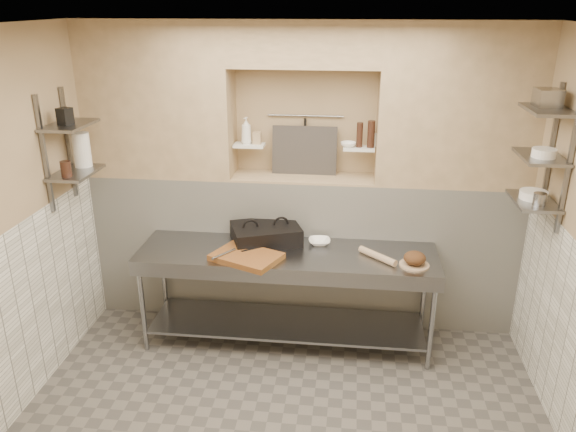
# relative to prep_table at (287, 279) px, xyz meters

# --- Properties ---
(ceiling) EXTENTS (4.00, 3.90, 0.10)m
(ceiling) POSITION_rel_prep_table_xyz_m (0.09, -1.18, 2.21)
(ceiling) COLOR silver
(ceiling) RESTS_ON ground
(wall_back) EXTENTS (4.00, 0.10, 2.80)m
(wall_back) POSITION_rel_prep_table_xyz_m (0.09, 0.82, 0.76)
(wall_back) COLOR tan
(wall_back) RESTS_ON ground
(backwall_lower) EXTENTS (4.00, 0.40, 1.40)m
(backwall_lower) POSITION_rel_prep_table_xyz_m (0.09, 0.57, 0.06)
(backwall_lower) COLOR white
(backwall_lower) RESTS_ON floor
(alcove_sill) EXTENTS (1.30, 0.40, 0.02)m
(alcove_sill) POSITION_rel_prep_table_xyz_m (0.09, 0.57, 0.77)
(alcove_sill) COLOR tan
(alcove_sill) RESTS_ON backwall_lower
(backwall_pillar_left) EXTENTS (1.35, 0.40, 1.40)m
(backwall_pillar_left) POSITION_rel_prep_table_xyz_m (-1.24, 0.57, 1.46)
(backwall_pillar_left) COLOR tan
(backwall_pillar_left) RESTS_ON backwall_lower
(backwall_pillar_right) EXTENTS (1.35, 0.40, 1.40)m
(backwall_pillar_right) POSITION_rel_prep_table_xyz_m (1.41, 0.57, 1.46)
(backwall_pillar_right) COLOR tan
(backwall_pillar_right) RESTS_ON backwall_lower
(backwall_header) EXTENTS (1.30, 0.40, 0.40)m
(backwall_header) POSITION_rel_prep_table_xyz_m (0.09, 0.57, 1.96)
(backwall_header) COLOR tan
(backwall_header) RESTS_ON backwall_lower
(wainscot_left) EXTENTS (0.02, 3.90, 1.40)m
(wainscot_left) POSITION_rel_prep_table_xyz_m (-1.90, -1.18, 0.06)
(wainscot_left) COLOR white
(wainscot_left) RESTS_ON floor
(alcove_shelf_left) EXTENTS (0.28, 0.16, 0.02)m
(alcove_shelf_left) POSITION_rel_prep_table_xyz_m (-0.41, 0.57, 1.06)
(alcove_shelf_left) COLOR white
(alcove_shelf_left) RESTS_ON backwall_lower
(alcove_shelf_right) EXTENTS (0.28, 0.16, 0.02)m
(alcove_shelf_right) POSITION_rel_prep_table_xyz_m (0.59, 0.57, 1.06)
(alcove_shelf_right) COLOR white
(alcove_shelf_right) RESTS_ON backwall_lower
(utensil_rail) EXTENTS (0.70, 0.02, 0.02)m
(utensil_rail) POSITION_rel_prep_table_xyz_m (0.09, 0.74, 1.31)
(utensil_rail) COLOR gray
(utensil_rail) RESTS_ON wall_back
(hanging_steel) EXTENTS (0.02, 0.02, 0.30)m
(hanging_steel) POSITION_rel_prep_table_xyz_m (0.09, 0.72, 1.14)
(hanging_steel) COLOR black
(hanging_steel) RESTS_ON utensil_rail
(splash_panel) EXTENTS (0.60, 0.08, 0.45)m
(splash_panel) POSITION_rel_prep_table_xyz_m (0.09, 0.67, 1.00)
(splash_panel) COLOR #383330
(splash_panel) RESTS_ON alcove_sill
(shelf_rail_left_a) EXTENTS (0.03, 0.03, 0.95)m
(shelf_rail_left_a) POSITION_rel_prep_table_xyz_m (-1.89, 0.07, 1.16)
(shelf_rail_left_a) COLOR slate
(shelf_rail_left_a) RESTS_ON wall_left
(shelf_rail_left_b) EXTENTS (0.03, 0.03, 0.95)m
(shelf_rail_left_b) POSITION_rel_prep_table_xyz_m (-1.89, -0.33, 1.16)
(shelf_rail_left_b) COLOR slate
(shelf_rail_left_b) RESTS_ON wall_left
(wall_shelf_left_lower) EXTENTS (0.30, 0.50, 0.02)m
(wall_shelf_left_lower) POSITION_rel_prep_table_xyz_m (-1.75, -0.13, 0.96)
(wall_shelf_left_lower) COLOR slate
(wall_shelf_left_lower) RESTS_ON wall_left
(wall_shelf_left_upper) EXTENTS (0.30, 0.50, 0.03)m
(wall_shelf_left_upper) POSITION_rel_prep_table_xyz_m (-1.75, -0.13, 1.36)
(wall_shelf_left_upper) COLOR slate
(wall_shelf_left_upper) RESTS_ON wall_left
(shelf_rail_right_a) EXTENTS (0.03, 0.03, 1.05)m
(shelf_rail_right_a) POSITION_rel_prep_table_xyz_m (2.06, 0.07, 1.21)
(shelf_rail_right_a) COLOR slate
(shelf_rail_right_a) RESTS_ON wall_right
(shelf_rail_right_b) EXTENTS (0.03, 0.03, 1.05)m
(shelf_rail_right_b) POSITION_rel_prep_table_xyz_m (2.06, -0.33, 1.21)
(shelf_rail_right_b) COLOR slate
(shelf_rail_right_b) RESTS_ON wall_right
(wall_shelf_right_lower) EXTENTS (0.30, 0.50, 0.02)m
(wall_shelf_right_lower) POSITION_rel_prep_table_xyz_m (1.93, -0.13, 0.86)
(wall_shelf_right_lower) COLOR slate
(wall_shelf_right_lower) RESTS_ON wall_right
(wall_shelf_right_mid) EXTENTS (0.30, 0.50, 0.02)m
(wall_shelf_right_mid) POSITION_rel_prep_table_xyz_m (1.93, -0.13, 1.21)
(wall_shelf_right_mid) COLOR slate
(wall_shelf_right_mid) RESTS_ON wall_right
(wall_shelf_right_upper) EXTENTS (0.30, 0.50, 0.03)m
(wall_shelf_right_upper) POSITION_rel_prep_table_xyz_m (1.93, -0.13, 1.56)
(wall_shelf_right_upper) COLOR slate
(wall_shelf_right_upper) RESTS_ON wall_right
(prep_table) EXTENTS (2.60, 0.70, 0.90)m
(prep_table) POSITION_rel_prep_table_xyz_m (0.00, 0.00, 0.00)
(prep_table) COLOR gray
(prep_table) RESTS_ON floor
(panini_press) EXTENTS (0.70, 0.61, 0.16)m
(panini_press) POSITION_rel_prep_table_xyz_m (-0.21, 0.20, 0.34)
(panini_press) COLOR black
(panini_press) RESTS_ON prep_table
(cutting_board) EXTENTS (0.65, 0.57, 0.05)m
(cutting_board) POSITION_rel_prep_table_xyz_m (-0.32, -0.18, 0.28)
(cutting_board) COLOR brown
(cutting_board) RESTS_ON prep_table
(knife_blade) EXTENTS (0.21, 0.17, 0.01)m
(knife_blade) POSITION_rel_prep_table_xyz_m (-0.28, -0.06, 0.31)
(knife_blade) COLOR gray
(knife_blade) RESTS_ON cutting_board
(tongs) EXTENTS (0.16, 0.22, 0.02)m
(tongs) POSITION_rel_prep_table_xyz_m (-0.51, -0.21, 0.31)
(tongs) COLOR gray
(tongs) RESTS_ON cutting_board
(mixing_bowl) EXTENTS (0.21, 0.21, 0.05)m
(mixing_bowl) POSITION_rel_prep_table_xyz_m (0.27, 0.21, 0.28)
(mixing_bowl) COLOR white
(mixing_bowl) RESTS_ON prep_table
(rolling_pin) EXTENTS (0.32, 0.31, 0.06)m
(rolling_pin) POSITION_rel_prep_table_xyz_m (0.78, -0.04, 0.29)
(rolling_pin) COLOR tan
(rolling_pin) RESTS_ON prep_table
(bread_board) EXTENTS (0.25, 0.25, 0.01)m
(bread_board) POSITION_rel_prep_table_xyz_m (1.07, -0.13, 0.26)
(bread_board) COLOR tan
(bread_board) RESTS_ON prep_table
(bread_loaf) EXTENTS (0.18, 0.18, 0.11)m
(bread_loaf) POSITION_rel_prep_table_xyz_m (1.07, -0.13, 0.33)
(bread_loaf) COLOR #4C2D19
(bread_loaf) RESTS_ON bread_board
(bottle_soap) EXTENTS (0.11, 0.12, 0.24)m
(bottle_soap) POSITION_rel_prep_table_xyz_m (-0.44, 0.57, 1.19)
(bottle_soap) COLOR white
(bottle_soap) RESTS_ON alcove_shelf_left
(jar_alcove) EXTENTS (0.07, 0.07, 0.11)m
(jar_alcove) POSITION_rel_prep_table_xyz_m (-0.34, 0.58, 1.12)
(jar_alcove) COLOR tan
(jar_alcove) RESTS_ON alcove_shelf_left
(bowl_alcove) EXTENTS (0.18, 0.18, 0.04)m
(bowl_alcove) POSITION_rel_prep_table_xyz_m (0.49, 0.56, 1.09)
(bowl_alcove) COLOR white
(bowl_alcove) RESTS_ON alcove_shelf_right
(condiment_a) EXTENTS (0.07, 0.07, 0.24)m
(condiment_a) POSITION_rel_prep_table_xyz_m (0.69, 0.56, 1.19)
(condiment_a) COLOR black
(condiment_a) RESTS_ON alcove_shelf_right
(condiment_b) EXTENTS (0.06, 0.06, 0.22)m
(condiment_b) POSITION_rel_prep_table_xyz_m (0.59, 0.57, 1.18)
(condiment_b) COLOR black
(condiment_b) RESTS_ON alcove_shelf_right
(condiment_c) EXTENTS (0.07, 0.07, 0.12)m
(condiment_c) POSITION_rel_prep_table_xyz_m (0.71, 0.61, 1.13)
(condiment_c) COLOR white
(condiment_c) RESTS_ON alcove_shelf_right
(jug_left) EXTENTS (0.15, 0.15, 0.29)m
(jug_left) POSITION_rel_prep_table_xyz_m (-1.75, 0.02, 1.12)
(jug_left) COLOR white
(jug_left) RESTS_ON wall_shelf_left_lower
(jar_left) EXTENTS (0.08, 0.08, 0.13)m
(jar_left) POSITION_rel_prep_table_xyz_m (-1.75, -0.28, 1.03)
(jar_left) COLOR black
(jar_left) RESTS_ON wall_shelf_left_lower
(box_left_upper) EXTENTS (0.12, 0.12, 0.14)m
(box_left_upper) POSITION_rel_prep_table_xyz_m (-1.75, -0.18, 1.44)
(box_left_upper) COLOR black
(box_left_upper) RESTS_ON wall_shelf_left_upper
(bowl_right) EXTENTS (0.21, 0.21, 0.06)m
(bowl_right) POSITION_rel_prep_table_xyz_m (1.93, -0.12, 0.90)
(bowl_right) COLOR white
(bowl_right) RESTS_ON wall_shelf_right_lower
(canister_right) EXTENTS (0.09, 0.09, 0.09)m
(canister_right) POSITION_rel_prep_table_xyz_m (1.93, -0.26, 0.92)
(canister_right) COLOR gray
(canister_right) RESTS_ON wall_shelf_right_lower
(bowl_right_mid) EXTENTS (0.18, 0.18, 0.06)m
(bowl_right_mid) POSITION_rel_prep_table_xyz_m (1.93, -0.19, 1.25)
(bowl_right_mid) COLOR white
(bowl_right_mid) RESTS_ON wall_shelf_right_mid
(basket_right) EXTENTS (0.17, 0.21, 0.13)m
(basket_right) POSITION_rel_prep_table_xyz_m (1.93, -0.07, 1.64)
(basket_right) COLOR gray
(basket_right) RESTS_ON wall_shelf_right_upper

